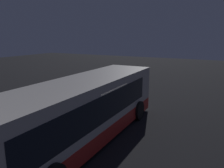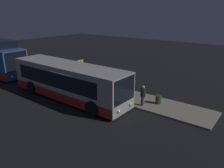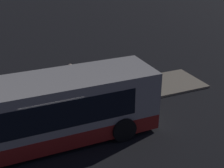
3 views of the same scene
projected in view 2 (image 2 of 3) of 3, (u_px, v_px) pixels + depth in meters
ground at (75, 100)px, 17.69m from camera, size 80.00×80.00×0.00m
platform at (100, 89)px, 19.97m from camera, size 20.00×2.93×0.13m
bus_lead at (68, 81)px, 17.76m from camera, size 11.17×2.88×2.86m
passenger_boarding at (104, 81)px, 19.18m from camera, size 0.61×0.67×1.75m
passenger_waiting at (124, 81)px, 19.00m from camera, size 0.44×0.60×1.81m
passenger_with_bags at (143, 95)px, 16.17m from camera, size 0.47×0.62×1.57m
suitcase at (116, 88)px, 19.00m from camera, size 0.40×0.24×0.94m
sign_post at (81, 68)px, 21.52m from camera, size 0.10×0.74×2.27m
trash_bin at (158, 100)px, 16.64m from camera, size 0.44×0.44×0.65m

